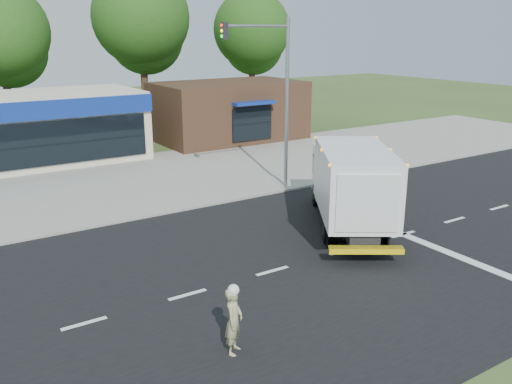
{
  "coord_description": "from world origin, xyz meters",
  "views": [
    {
      "loc": [
        -12.05,
        -13.08,
        7.4
      ],
      "look_at": [
        -1.7,
        2.98,
        1.7
      ],
      "focal_mm": 38.0,
      "sensor_mm": 36.0,
      "label": 1
    }
  ],
  "objects": [
    {
      "name": "parking_apron",
      "position": [
        0.0,
        14.0,
        0.01
      ],
      "size": [
        60.0,
        9.0,
        0.02
      ],
      "primitive_type": "cube",
      "color": "gray",
      "rests_on": "ground"
    },
    {
      "name": "brown_storefront",
      "position": [
        7.0,
        19.98,
        2.0
      ],
      "size": [
        10.0,
        6.7,
        4.0
      ],
      "color": "#382316",
      "rests_on": "ground"
    },
    {
      "name": "road_asphalt",
      "position": [
        0.0,
        0.0,
        0.0
      ],
      "size": [
        60.0,
        14.0,
        0.02
      ],
      "primitive_type": "cube",
      "color": "black",
      "rests_on": "ground"
    },
    {
      "name": "ems_box_truck",
      "position": [
        1.76,
        1.7,
        1.92
      ],
      "size": [
        6.04,
        7.56,
        3.33
      ],
      "rotation": [
        0.0,
        0.0,
        0.99
      ],
      "color": "black",
      "rests_on": "ground"
    },
    {
      "name": "ground",
      "position": [
        0.0,
        0.0,
        0.0
      ],
      "size": [
        120.0,
        120.0,
        0.0
      ],
      "primitive_type": "plane",
      "color": "#385123",
      "rests_on": "ground"
    },
    {
      "name": "emergency_worker",
      "position": [
        -6.34,
        -3.25,
        0.88
      ],
      "size": [
        0.72,
        0.71,
        1.78
      ],
      "rotation": [
        0.0,
        0.0,
        0.74
      ],
      "color": "tan",
      "rests_on": "ground"
    },
    {
      "name": "sidewalk",
      "position": [
        0.0,
        8.2,
        0.06
      ],
      "size": [
        60.0,
        2.4,
        0.12
      ],
      "primitive_type": "cube",
      "color": "gray",
      "rests_on": "ground"
    },
    {
      "name": "traffic_signal_pole",
      "position": [
        2.35,
        7.6,
        4.92
      ],
      "size": [
        3.51,
        0.25,
        8.0
      ],
      "color": "gray",
      "rests_on": "ground"
    },
    {
      "name": "background_trees",
      "position": [
        -0.85,
        28.16,
        7.38
      ],
      "size": [
        36.77,
        7.39,
        12.1
      ],
      "color": "#332114",
      "rests_on": "ground"
    },
    {
      "name": "lane_markings",
      "position": [
        1.35,
        -1.35,
        0.02
      ],
      "size": [
        55.2,
        7.0,
        0.01
      ],
      "color": "silver",
      "rests_on": "road_asphalt"
    }
  ]
}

